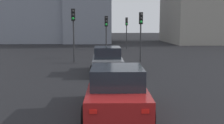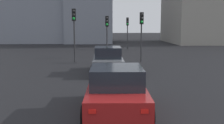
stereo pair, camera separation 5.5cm
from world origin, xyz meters
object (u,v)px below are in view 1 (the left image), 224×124
object	(u,v)px
traffic_light_far_left	(127,26)
traffic_light_far_right	(106,28)
car_grey_lead	(107,60)
car_red_second	(117,91)
traffic_light_near_right	(141,26)
traffic_light_near_left	(73,24)

from	to	relation	value
traffic_light_far_left	traffic_light_far_right	distance (m)	8.19
car_grey_lead	car_red_second	world-z (taller)	car_red_second
traffic_light_far_right	car_grey_lead	bearing A→B (deg)	-0.80
car_grey_lead	traffic_light_near_right	world-z (taller)	traffic_light_near_right
car_grey_lead	traffic_light_near_right	distance (m)	5.71
traffic_light_far_left	traffic_light_far_right	size ratio (longest dim) A/B	1.01
car_grey_lead	car_red_second	distance (m)	7.62
traffic_light_near_right	traffic_light_far_left	bearing A→B (deg)	-179.52
traffic_light_near_left	traffic_light_far_right	xyz separation A→B (m)	(3.08, -2.56, -0.31)
traffic_light_near_right	traffic_light_far_right	size ratio (longest dim) A/B	1.06
car_red_second	traffic_light_far_left	size ratio (longest dim) A/B	1.22
car_grey_lead	traffic_light_near_right	bearing A→B (deg)	-29.51
car_grey_lead	traffic_light_far_left	world-z (taller)	traffic_light_far_left
traffic_light_near_left	traffic_light_far_right	distance (m)	4.02
car_grey_lead	traffic_light_near_left	size ratio (longest dim) A/B	1.04
car_red_second	traffic_light_near_right	world-z (taller)	traffic_light_near_right
car_red_second	traffic_light_near_right	distance (m)	12.69
traffic_light_near_left	traffic_light_far_right	world-z (taller)	traffic_light_near_left
car_red_second	traffic_light_far_left	bearing A→B (deg)	-4.65
car_grey_lead	car_red_second	size ratio (longest dim) A/B	0.95
traffic_light_near_right	traffic_light_far_right	world-z (taller)	traffic_light_near_right
traffic_light_near_right	traffic_light_near_left	bearing A→B (deg)	-88.53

